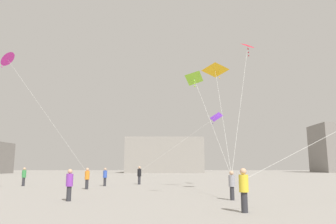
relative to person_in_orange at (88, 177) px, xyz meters
The scene contains 13 objects.
person_in_orange is the anchor object (origin of this frame).
person_in_black 7.87m from the person_in_orange, 62.15° to the left, with size 0.40×0.40×1.86m.
person_in_grey 13.26m from the person_in_orange, 39.40° to the right, with size 0.35×0.35×1.61m.
person_in_purple 9.01m from the person_in_orange, 81.67° to the right, with size 0.37×0.37×1.71m.
person_in_green 8.30m from the person_in_orange, 149.23° to the left, with size 0.38×0.38×1.75m.
person_in_yellow 16.41m from the person_in_orange, 53.43° to the right, with size 0.39×0.39×1.78m.
person_in_blue 4.28m from the person_in_orange, 81.40° to the left, with size 0.37×0.37×1.71m.
kite_lime_delta 12.52m from the person_in_orange, 38.67° to the right, with size 2.61×2.46×6.53m.
kite_violet_delta 13.60m from the person_in_orange, 22.84° to the left, with size 8.46×2.95×5.86m.
kite_crimson_delta 16.33m from the person_in_orange, 19.34° to the right, with size 2.98×4.65×9.63m.
kite_amber_delta 13.92m from the person_in_orange, ahead, with size 1.82×8.27×9.01m.
kite_magenta_diamond 11.15m from the person_in_orange, 148.63° to the right, with size 6.13×4.10×9.25m.
building_centre_hall 69.51m from the person_in_orange, 85.39° to the left, with size 22.36×16.42×10.08m.
Camera 1 is at (0.09, -4.43, 1.85)m, focal length 33.58 mm.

